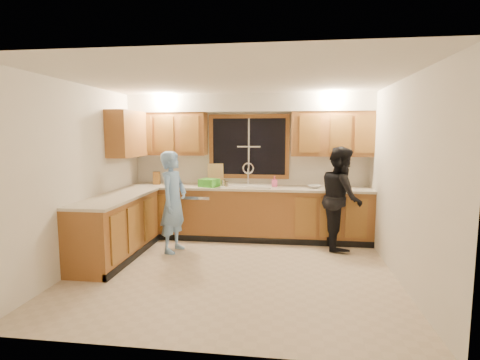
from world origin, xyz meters
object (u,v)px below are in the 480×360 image
woman (341,198)px  dish_crate (209,183)px  bowl (314,187)px  knife_block (157,178)px  stove (97,238)px  man (173,202)px  dishwasher (199,214)px  soap_bottle (274,181)px  sink (247,190)px

woman → dish_crate: 2.21m
dish_crate → bowl: dish_crate is taller
knife_block → stove: bearing=-107.7°
man → dish_crate: size_ratio=5.39×
stove → dish_crate: bearing=56.1°
woman → bowl: 0.52m
stove → bowl: bearing=31.2°
man → woman: size_ratio=0.96×
stove → dish_crate: 2.14m
dishwasher → soap_bottle: 1.45m
soap_bottle → stove: bearing=-140.5°
dishwasher → knife_block: knife_block is taller
stove → man: (0.75, 0.96, 0.33)m
sink → woman: 1.58m
dishwasher → stove: bearing=-117.7°
knife_block → dish_crate: bearing=-23.4°
man → bowl: man is taller
stove → bowl: 3.48m
woman → soap_bottle: woman is taller
sink → stove: size_ratio=0.96×
sink → soap_bottle: 0.50m
dishwasher → woman: bearing=-7.6°
man → knife_block: (-0.61, 0.94, 0.25)m
dish_crate → man: bearing=-117.9°
sink → stove: 2.60m
woman → bowl: size_ratio=7.54×
soap_bottle → woman: bearing=-19.6°
sink → bowl: size_ratio=3.97×
knife_block → dish_crate: knife_block is taller
stove → sink: bearing=45.4°
sink → soap_bottle: (0.47, 0.05, 0.15)m
knife_block → bowl: knife_block is taller
sink → bowl: 1.15m
dishwasher → soap_bottle: size_ratio=4.52×
sink → dish_crate: (-0.64, -0.10, 0.12)m
man → stove: bearing=153.3°
man → knife_block: man is taller
dishwasher → stove: stove is taller
stove → man: man is taller
stove → bowl: size_ratio=4.16×
knife_block → dishwasher: bearing=-19.7°
dishwasher → stove: (-0.95, -1.81, 0.04)m
stove → woman: 3.68m
sink → dishwasher: sink is taller
woman → man: bearing=98.1°
dishwasher → bowl: size_ratio=3.79×
sink → dish_crate: bearing=-170.7°
dishwasher → soap_bottle: (1.32, 0.06, 0.60)m
dishwasher → woman: size_ratio=0.50×
dishwasher → knife_block: size_ratio=3.65×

